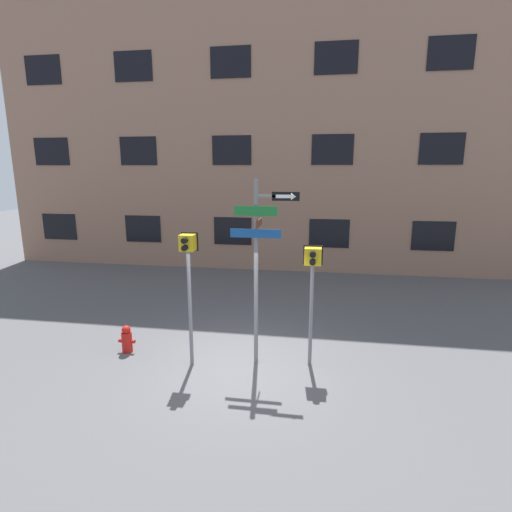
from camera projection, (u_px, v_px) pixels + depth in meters
name	position (u px, v px, depth m)	size (l,w,h in m)	color
ground_plane	(240.00, 368.00, 8.63)	(60.00, 60.00, 0.00)	#515154
building_facade	(282.00, 107.00, 15.71)	(24.00, 0.64, 13.16)	#936B56
street_sign_pole	(259.00, 256.00, 8.38)	(1.42, 0.73, 4.01)	slate
pedestrian_signal_left	(188.00, 265.00, 8.32)	(0.37, 0.40, 2.93)	slate
pedestrian_signal_right	(312.00, 272.00, 8.38)	(0.41, 0.40, 2.64)	slate
fire_hydrant	(127.00, 339.00, 9.34)	(0.40, 0.24, 0.65)	red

